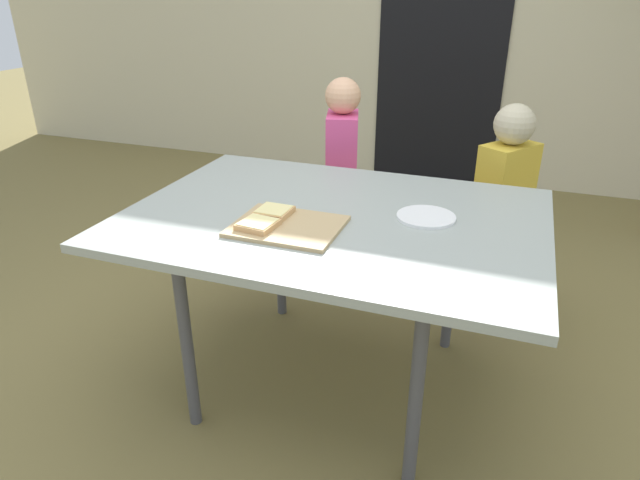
# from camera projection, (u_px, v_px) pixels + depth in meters

# --- Properties ---
(ground_plane) EXTENTS (16.00, 16.00, 0.00)m
(ground_plane) POSITION_uv_depth(u_px,v_px,m) (332.00, 379.00, 2.10)
(ground_plane) COLOR olive
(house_door) EXTENTS (0.90, 0.02, 2.00)m
(house_door) POSITION_uv_depth(u_px,v_px,m) (442.00, 41.00, 3.87)
(house_door) COLOR black
(house_door) RESTS_ON ground
(dining_table) EXTENTS (1.36, 0.99, 0.68)m
(dining_table) POSITION_uv_depth(u_px,v_px,m) (334.00, 228.00, 1.84)
(dining_table) COLOR #979F98
(dining_table) RESTS_ON ground
(cutting_board) EXTENTS (0.33, 0.27, 0.01)m
(cutting_board) POSITION_uv_depth(u_px,v_px,m) (287.00, 226.00, 1.71)
(cutting_board) COLOR tan
(cutting_board) RESTS_ON dining_table
(pizza_slice_far_left) EXTENTS (0.11, 0.11, 0.02)m
(pizza_slice_far_left) POSITION_uv_depth(u_px,v_px,m) (274.00, 212.00, 1.78)
(pizza_slice_far_left) COLOR tan
(pizza_slice_far_left) RESTS_ON cutting_board
(pizza_slice_near_left) EXTENTS (0.12, 0.12, 0.02)m
(pizza_slice_near_left) POSITION_uv_depth(u_px,v_px,m) (258.00, 224.00, 1.68)
(pizza_slice_near_left) COLOR tan
(pizza_slice_near_left) RESTS_ON cutting_board
(plate_white_right) EXTENTS (0.19, 0.19, 0.01)m
(plate_white_right) POSITION_uv_depth(u_px,v_px,m) (426.00, 217.00, 1.78)
(plate_white_right) COLOR white
(plate_white_right) RESTS_ON dining_table
(child_left) EXTENTS (0.20, 0.27, 1.00)m
(child_left) POSITION_uv_depth(u_px,v_px,m) (342.00, 172.00, 2.59)
(child_left) COLOR navy
(child_left) RESTS_ON ground
(child_right) EXTENTS (0.25, 0.28, 0.94)m
(child_right) POSITION_uv_depth(u_px,v_px,m) (503.00, 200.00, 2.35)
(child_right) COLOR #3C2C54
(child_right) RESTS_ON ground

